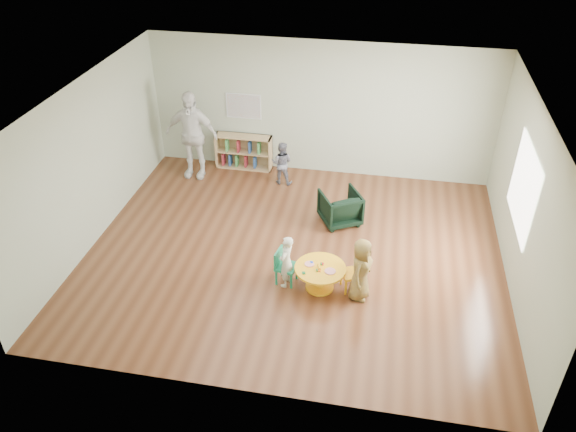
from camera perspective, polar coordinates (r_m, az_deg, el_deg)
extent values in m
plane|color=#552F1B|center=(9.66, 0.61, -3.75)|extent=(7.00, 7.00, 0.00)
cube|color=white|center=(8.29, 0.72, 11.58)|extent=(7.00, 6.00, 0.10)
cube|color=#9FAE95|center=(11.55, 3.31, 10.78)|extent=(7.00, 0.10, 2.80)
cube|color=#9FAE95|center=(6.51, -4.03, -9.60)|extent=(7.00, 0.10, 2.80)
cube|color=#9FAE95|center=(10.02, -19.54, 5.11)|extent=(0.10, 6.00, 2.80)
cube|color=#9FAE95|center=(9.05, 23.04, 1.15)|extent=(0.10, 6.00, 2.80)
cube|color=silver|center=(9.25, 22.77, 2.66)|extent=(0.02, 1.60, 1.30)
cylinder|color=#FFB315|center=(8.85, 3.26, -6.35)|extent=(0.14, 0.14, 0.37)
cylinder|color=#FFB315|center=(8.95, 3.23, -7.16)|extent=(0.45, 0.45, 0.04)
cylinder|color=#FFB315|center=(8.72, 3.30, -5.34)|extent=(0.80, 0.80, 0.04)
cylinder|color=pink|center=(8.76, 2.19, -4.90)|extent=(0.15, 0.15, 0.02)
cylinder|color=pink|center=(8.64, 4.30, -5.61)|extent=(0.17, 0.17, 0.02)
cylinder|color=#FFB315|center=(8.68, 3.18, -5.19)|extent=(0.07, 0.13, 0.04)
cylinder|color=#136D30|center=(8.62, 2.96, -5.51)|extent=(0.03, 0.05, 0.02)
cylinder|color=#136D30|center=(8.75, 3.39, -4.88)|extent=(0.03, 0.05, 0.02)
cube|color=red|center=(8.77, 3.49, -4.87)|extent=(0.05, 0.05, 0.02)
cube|color=orange|center=(8.64, 3.17, -5.56)|extent=(0.05, 0.05, 0.02)
cube|color=blue|center=(8.79, 2.41, -4.74)|extent=(0.06, 0.06, 0.02)
cube|color=#136D30|center=(8.58, 1.60, -5.80)|extent=(0.06, 0.06, 0.02)
cube|color=#178259|center=(8.88, -0.15, -5.19)|extent=(0.37, 0.37, 0.04)
cube|color=#178259|center=(8.82, -0.98, -4.19)|extent=(0.09, 0.32, 0.27)
cylinder|color=#178259|center=(9.10, -0.60, -5.32)|extent=(0.04, 0.04, 0.27)
cylinder|color=#178259|center=(8.92, -1.20, -6.27)|extent=(0.04, 0.04, 0.27)
cylinder|color=#178259|center=(9.03, 0.90, -5.68)|extent=(0.04, 0.04, 0.27)
cylinder|color=#178259|center=(8.85, 0.33, -6.65)|extent=(0.04, 0.04, 0.27)
cube|color=#FFB315|center=(8.81, 6.49, -5.83)|extent=(0.41, 0.41, 0.04)
cube|color=#FFB315|center=(8.75, 7.40, -4.91)|extent=(0.15, 0.30, 0.27)
cylinder|color=#FFB315|center=(8.85, 7.44, -7.00)|extent=(0.04, 0.04, 0.27)
cylinder|color=#FFB315|center=(9.03, 6.94, -6.00)|extent=(0.04, 0.04, 0.27)
cylinder|color=#FFB315|center=(8.79, 5.89, -7.24)|extent=(0.04, 0.04, 0.27)
cylinder|color=#FFB315|center=(8.97, 5.42, -6.23)|extent=(0.04, 0.04, 0.27)
cube|color=tan|center=(12.27, -7.18, 6.72)|extent=(0.03, 0.30, 0.75)
cube|color=tan|center=(11.99, -1.79, 6.30)|extent=(0.03, 0.30, 0.75)
cube|color=tan|center=(12.28, -4.44, 5.02)|extent=(1.20, 0.30, 0.03)
cube|color=tan|center=(11.96, -4.59, 8.06)|extent=(1.20, 0.30, 0.03)
cube|color=tan|center=(12.12, -4.52, 6.52)|extent=(1.14, 0.28, 0.03)
cube|color=tan|center=(12.24, -4.35, 6.81)|extent=(1.20, 0.02, 0.75)
cube|color=#A62C38|center=(12.30, -6.54, 5.82)|extent=(0.04, 0.18, 0.26)
cube|color=#2D57A0|center=(12.26, -5.86, 5.77)|extent=(0.04, 0.18, 0.26)
cube|color=#52B35F|center=(12.22, -5.18, 5.72)|extent=(0.04, 0.18, 0.26)
cube|color=#A62C38|center=(12.18, -4.27, 5.64)|extent=(0.04, 0.18, 0.26)
cube|color=#2D57A0|center=(12.13, -3.35, 5.57)|extent=(0.04, 0.18, 0.26)
cube|color=#52B35F|center=(12.12, -6.19, 7.23)|extent=(0.04, 0.18, 0.26)
cube|color=#A62C38|center=(12.06, -5.04, 7.15)|extent=(0.04, 0.18, 0.26)
cube|color=#2D57A0|center=(12.00, -3.87, 7.06)|extent=(0.04, 0.18, 0.26)
cube|color=#52B35F|center=(11.95, -2.94, 6.99)|extent=(0.04, 0.18, 0.26)
cube|color=silver|center=(11.85, -4.54, 11.07)|extent=(0.74, 0.01, 0.54)
cube|color=#F73444|center=(11.84, -4.54, 11.06)|extent=(0.70, 0.00, 0.50)
imported|color=black|center=(10.31, 5.32, 0.87)|extent=(0.91, 0.92, 0.62)
imported|color=silver|center=(8.73, -0.17, -4.65)|extent=(0.29, 0.37, 0.90)
imported|color=gold|center=(8.53, 7.42, -5.41)|extent=(0.45, 0.58, 1.05)
imported|color=#161C37|center=(11.46, -0.64, 5.41)|extent=(0.46, 0.37, 0.91)
imported|color=white|center=(11.71, -9.78, 8.14)|extent=(1.09, 0.46, 1.85)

